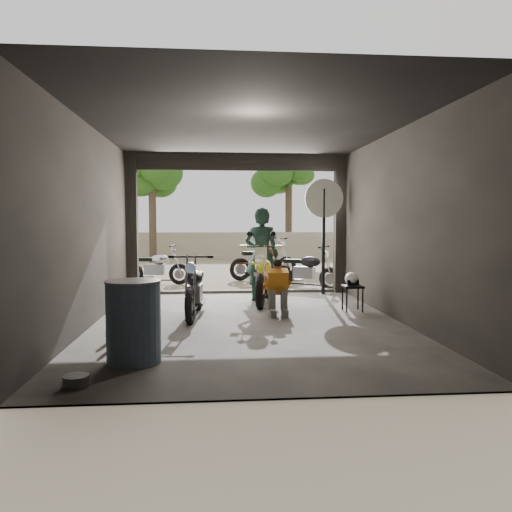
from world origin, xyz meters
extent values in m
plane|color=#7A6D56|center=(0.00, 0.00, 0.00)|extent=(80.00, 80.00, 0.00)
cube|color=#2D2B28|center=(0.00, 0.00, 0.01)|extent=(5.00, 7.00, 0.02)
plane|color=black|center=(0.00, 0.00, 3.20)|extent=(7.00, 7.00, 0.00)
cube|color=black|center=(0.00, -3.50, 1.60)|extent=(5.00, 0.02, 3.20)
cube|color=black|center=(-2.50, 0.00, 1.60)|extent=(0.02, 7.00, 3.20)
cube|color=black|center=(2.50, 0.00, 1.60)|extent=(0.02, 7.00, 3.20)
cube|color=black|center=(-2.38, 3.38, 1.60)|extent=(0.24, 0.24, 3.20)
cube|color=black|center=(2.38, 3.38, 1.60)|extent=(0.24, 0.24, 3.20)
cube|color=black|center=(0.00, 3.42, 3.02)|extent=(5.00, 0.16, 0.36)
cube|color=#2D2B28|center=(0.00, 3.50, 0.04)|extent=(5.00, 0.25, 0.08)
cube|color=gray|center=(0.00, 14.00, 0.60)|extent=(18.00, 0.30, 1.20)
cylinder|color=#382B1E|center=(-3.00, 12.50, 1.79)|extent=(0.30, 0.30, 3.58)
ellipsoid|color=#1E4C14|center=(-3.00, 12.50, 4.03)|extent=(2.20, 2.20, 3.14)
cylinder|color=#382B1E|center=(2.80, 14.00, 1.60)|extent=(0.30, 0.30, 3.20)
ellipsoid|color=#1E4C14|center=(2.80, 14.00, 3.60)|extent=(2.20, 2.20, 2.80)
imported|color=#162C25|center=(0.44, 2.26, 0.98)|extent=(0.82, 0.66, 1.97)
cube|color=black|center=(2.00, 0.91, 0.48)|extent=(0.36, 0.36, 0.04)
cylinder|color=black|center=(1.85, 0.77, 0.24)|extent=(0.03, 0.03, 0.48)
cylinder|color=black|center=(2.15, 0.77, 0.24)|extent=(0.03, 0.03, 0.48)
cylinder|color=black|center=(1.85, 1.06, 0.24)|extent=(0.03, 0.03, 0.48)
cylinder|color=black|center=(2.15, 1.06, 0.24)|extent=(0.03, 0.03, 0.48)
ellipsoid|color=white|center=(1.99, 0.94, 0.62)|extent=(0.33, 0.34, 0.24)
cylinder|color=#3C5066|center=(-1.50, -2.16, 0.49)|extent=(0.73, 0.73, 0.98)
cylinder|color=black|center=(1.94, 3.11, 1.21)|extent=(0.08, 0.08, 2.42)
cylinder|color=white|center=(1.94, 3.09, 2.20)|extent=(0.88, 0.03, 0.88)
camera|label=1|loc=(-0.57, -8.04, 1.68)|focal=35.00mm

